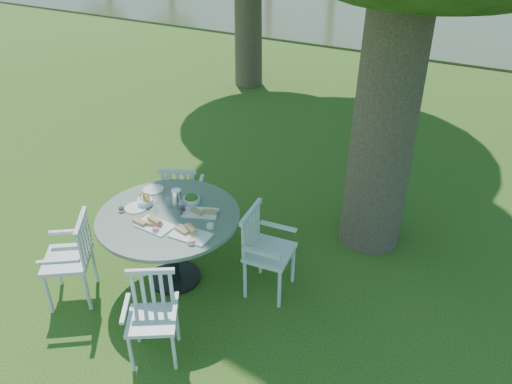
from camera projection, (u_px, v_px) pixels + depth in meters
ground at (248, 262)px, 5.78m from camera, size 140.00×140.00×0.00m
table at (170, 227)px, 5.18m from camera, size 1.47×1.47×0.85m
chair_ne at (261, 245)px, 5.14m from camera, size 0.50×0.53×0.96m
chair_nw at (181, 193)px, 6.09m from camera, size 0.59×0.58×0.90m
chair_sw at (76, 253)px, 5.02m from camera, size 0.65×0.66×0.96m
chair_se at (153, 308)px, 4.45m from camera, size 0.58×0.57×0.86m
tableware at (172, 209)px, 5.13m from camera, size 1.16×0.79×0.20m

